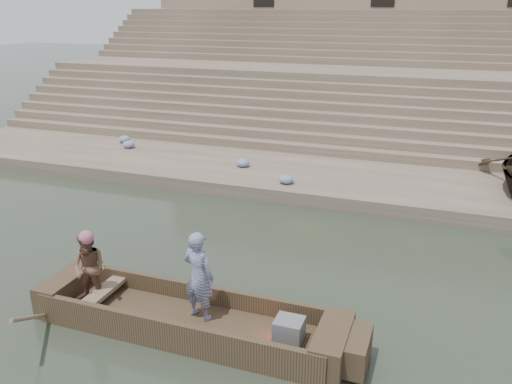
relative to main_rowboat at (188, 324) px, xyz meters
The scene contains 12 objects.
ground 1.97m from the main_rowboat, 13.03° to the left, with size 120.00×120.00×0.00m, color #293326.
lower_landing 8.66m from the main_rowboat, 77.24° to the left, with size 32.00×4.00×0.40m, color gray.
mid_landing 16.11m from the main_rowboat, 83.16° to the left, with size 32.00×3.00×2.80m, color gray.
upper_landing 23.16m from the main_rowboat, 85.24° to the left, with size 32.00×3.00×5.20m, color gray.
ghat_steps 17.82m from the main_rowboat, 83.81° to the left, with size 32.00×11.00×5.20m.
building_wall 27.56m from the main_rowboat, 85.94° to the left, with size 32.00×5.07×11.20m.
main_rowboat is the anchor object (origin of this frame).
rowboat_trim 0.29m from the main_rowboat, ahead, with size 6.04×2.63×2.02m.
standing_man 0.95m from the main_rowboat, 40.57° to the left, with size 0.59×0.39×1.62m, color navy.
rowing_man 2.06m from the main_rowboat, behind, with size 0.66×0.51×1.35m, color #226644.
television 1.85m from the main_rowboat, ahead, with size 0.46×0.42×0.40m.
cloth_bundles 8.74m from the main_rowboat, 101.11° to the left, with size 16.94×3.02×0.26m.
Camera 1 is at (1.87, -7.38, 5.37)m, focal length 36.59 mm.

